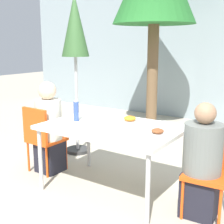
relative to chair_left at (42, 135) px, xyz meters
The scene contains 13 objects.
ground_plane 1.14m from the chair_left, ahead, with size 24.00×24.00×0.00m, color #B2A893.
building_facade 4.20m from the chair_left, 75.40° to the left, with size 10.00×0.20×3.00m.
dining_table 1.05m from the chair_left, ahead, with size 1.46×0.98×0.76m.
chair_left is the anchor object (origin of this frame).
person_left 0.11m from the chair_left, 56.99° to the left, with size 0.33×0.33×1.17m.
chair_right 2.06m from the chair_left, ahead, with size 0.42×0.42×0.85m.
person_right 2.01m from the chair_left, ahead, with size 0.36×0.36×1.11m.
closed_umbrella 1.53m from the chair_left, 98.69° to the left, with size 0.40×0.40×2.31m.
plate_0 1.18m from the chair_left, 15.49° to the left, with size 0.25×0.25×0.07m.
plate_1 1.61m from the chair_left, ahead, with size 0.22×0.22×0.06m.
bottle 0.69m from the chair_left, ahead, with size 0.06×0.06×0.24m.
drinking_cup 1.60m from the chair_left, ahead, with size 0.07×0.07×0.08m.
salad_bowl 0.79m from the chair_left, 23.48° to the right, with size 0.14×0.14×0.06m.
Camera 1 is at (1.81, -2.69, 1.62)m, focal length 50.00 mm.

